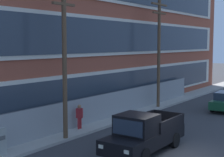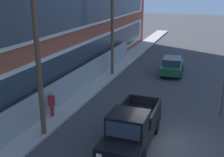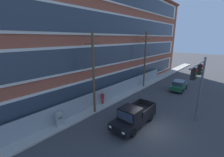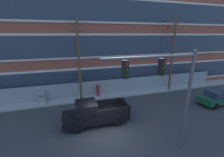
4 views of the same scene
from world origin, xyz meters
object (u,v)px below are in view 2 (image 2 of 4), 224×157
pickup_truck_black (131,129)px  utility_pole_near_corner (37,49)px  sedan_dark_green (172,65)px  pedestrian_near_cabinet (52,104)px  utility_pole_midblock (112,19)px

pickup_truck_black → utility_pole_near_corner: bearing=97.6°
pickup_truck_black → sedan_dark_green: 13.46m
sedan_dark_green → pedestrian_near_cabinet: bearing=155.4°
pickup_truck_black → pedestrian_near_cabinet: (1.43, 5.41, 0.01)m
pickup_truck_black → pedestrian_near_cabinet: size_ratio=3.24×
utility_pole_near_corner → utility_pole_midblock: (11.67, 0.26, 0.28)m
utility_pole_near_corner → utility_pole_midblock: bearing=1.3°
sedan_dark_green → utility_pole_midblock: (-2.41, 5.04, 4.27)m
pickup_truck_black → utility_pole_near_corner: 6.08m
pickup_truck_black → pedestrian_near_cabinet: pickup_truck_black is taller
pickup_truck_black → sedan_dark_green: bearing=-0.4°
pickup_truck_black → utility_pole_midblock: utility_pole_midblock is taller
sedan_dark_green → utility_pole_near_corner: (-14.08, 4.78, 3.99)m
pedestrian_near_cabinet → utility_pole_near_corner: bearing=-160.5°
sedan_dark_green → utility_pole_midblock: bearing=115.6°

